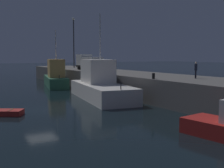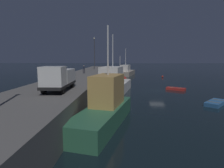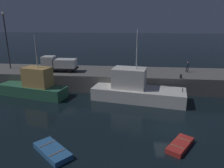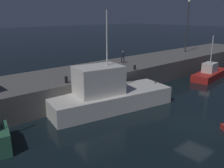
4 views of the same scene
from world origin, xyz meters
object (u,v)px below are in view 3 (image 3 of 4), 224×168
fishing_boat_white (34,86)px  rowboat_white_mid (52,151)px  lamp_post_west (6,37)px  bollard_east (116,74)px  dockworker (187,66)px  dinghy_orange_near (180,145)px  utility_truck (59,64)px  fishing_trawler_red (136,89)px  bollard_central (181,76)px

fishing_boat_white → rowboat_white_mid: (7.48, -12.81, -1.26)m
lamp_post_west → bollard_east: bearing=-10.0°
dockworker → bollard_east: bearing=-161.9°
fishing_boat_white → dinghy_orange_near: (17.94, -10.85, -1.28)m
fishing_boat_white → lamp_post_west: 11.08m
fishing_boat_white → utility_truck: (2.05, 4.64, 2.29)m
fishing_trawler_red → fishing_boat_white: fishing_trawler_red is taller
rowboat_white_mid → lamp_post_west: bearing=127.4°
dinghy_orange_near → dockworker: (4.15, 17.17, 3.22)m
utility_truck → fishing_boat_white: bearing=-113.9°
fishing_trawler_red → bollard_central: fishing_trawler_red is taller
fishing_boat_white → bollard_central: 20.58m
dockworker → lamp_post_west: bearing=-179.4°
dinghy_orange_near → rowboat_white_mid: bearing=-169.4°
dinghy_orange_near → bollard_east: size_ratio=5.26×
dinghy_orange_near → rowboat_white_mid: 10.64m
bollard_east → rowboat_white_mid: bearing=-103.8°
rowboat_white_mid → lamp_post_west: (-14.40, 18.82, 7.50)m
lamp_post_west → fishing_trawler_red: bearing=-15.7°
rowboat_white_mid → fishing_trawler_red: bearing=62.6°
fishing_trawler_red → utility_truck: (-12.11, 4.55, 2.33)m
dockworker → rowboat_white_mid: bearing=-127.4°
bollard_central → bollard_east: bearing=178.0°
lamp_post_west → bollard_central: bearing=-7.3°
dockworker → bollard_central: (-1.70, -3.84, -0.64)m
dinghy_orange_near → bollard_east: bearing=115.9°
dinghy_orange_near → utility_truck: size_ratio=0.59×
fishing_trawler_red → dockworker: size_ratio=7.93×
dinghy_orange_near → lamp_post_west: lamp_post_west is taller
dinghy_orange_near → rowboat_white_mid: rowboat_white_mid is taller
dinghy_orange_near → bollard_central: 13.80m
fishing_boat_white → dinghy_orange_near: bearing=-31.2°
fishing_trawler_red → utility_truck: 13.14m
fishing_boat_white → rowboat_white_mid: size_ratio=2.69×
fishing_boat_white → rowboat_white_mid: fishing_boat_white is taller
fishing_trawler_red → dinghy_orange_near: 11.64m
dinghy_orange_near → lamp_post_west: (-24.86, 16.85, 7.52)m
rowboat_white_mid → utility_truck: 18.62m
lamp_post_west → rowboat_white_mid: bearing=-52.6°
bollard_central → fishing_boat_white: bearing=-173.1°
fishing_boat_white → dockworker: 23.06m
rowboat_white_mid → dockworker: size_ratio=2.40×
rowboat_white_mid → bollard_central: size_ratio=7.02×
dinghy_orange_near → lamp_post_west: size_ratio=0.37×
fishing_boat_white → bollard_east: fishing_boat_white is taller
dinghy_orange_near → utility_truck: 22.47m
dockworker → dinghy_orange_near: bearing=-103.6°
fishing_boat_white → dockworker: bearing=16.0°
utility_truck → bollard_east: bearing=-11.2°
fishing_boat_white → lamp_post_west: bearing=139.1°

